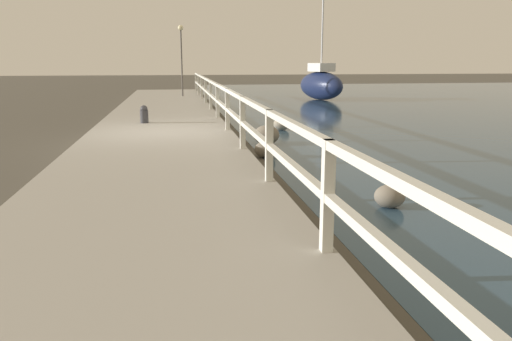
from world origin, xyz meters
The scene contains 10 objects.
ground_plane centered at (0.00, 0.00, 0.00)m, with size 120.00×120.00×0.00m, color #4C473D.
dock_walkway centered at (0.00, 0.00, 0.16)m, with size 3.44×36.00×0.32m.
railing centered at (1.62, 0.00, 1.00)m, with size 0.10×32.50×1.01m.
boulder_mid_strip centered at (3.41, 1.99, 0.18)m, with size 0.47×0.43×0.35m.
boulder_upstream centered at (3.21, -5.92, 0.16)m, with size 0.43×0.38×0.32m.
boulder_water_edge centered at (2.18, -2.06, 0.17)m, with size 0.45×0.40×0.34m.
boulder_far_strip centered at (2.51, -0.44, 0.23)m, with size 0.62×0.56×0.47m.
mooring_bollard centered at (-0.47, 1.77, 0.56)m, with size 0.22×0.22×0.48m.
dock_lamp centered at (0.79, 12.30, 2.69)m, with size 0.25×0.25×3.29m.
sailboat_navy centered at (7.85, 12.93, 0.82)m, with size 2.21×3.70×8.08m.
Camera 1 is at (0.32, -12.14, 1.98)m, focal length 35.00 mm.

